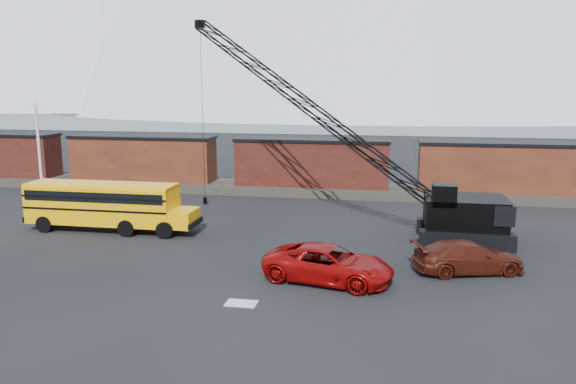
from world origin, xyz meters
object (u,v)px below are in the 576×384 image
red_pickup (329,264)px  maroon_suv (468,257)px  school_bus (107,204)px  crawler_crane (307,105)px

red_pickup → maroon_suv: red_pickup is taller
school_bus → crawler_crane: size_ratio=0.52×
red_pickup → maroon_suv: bearing=-57.1°
school_bus → red_pickup: school_bus is taller
school_bus → red_pickup: size_ratio=1.82×
maroon_suv → school_bus: bearing=62.4°
school_bus → maroon_suv: (22.51, -4.35, -0.97)m
crawler_crane → maroon_suv: bearing=-44.2°
red_pickup → maroon_suv: size_ratio=1.13×
school_bus → crawler_crane: 15.04m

